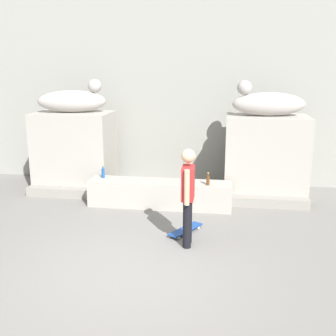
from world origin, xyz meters
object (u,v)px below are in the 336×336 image
object	(u,v)px
statue_reclining_left	(73,100)
bottle_clear	(190,176)
skater	(188,193)
statue_reclining_right	(267,103)
bottle_brown	(208,180)
skateboard	(186,230)
bottle_blue	(103,173)

from	to	relation	value
statue_reclining_left	bottle_clear	world-z (taller)	statue_reclining_left
statue_reclining_left	bottle_clear	distance (m)	3.37
skater	bottle_clear	bearing A→B (deg)	-177.05
statue_reclining_right	bottle_clear	size ratio (longest dim) A/B	5.29
skater	bottle_clear	size ratio (longest dim) A/B	5.34
bottle_brown	bottle_clear	size ratio (longest dim) A/B	0.86
statue_reclining_left	bottle_clear	size ratio (longest dim) A/B	5.37
skateboard	bottle_brown	xyz separation A→B (m)	(0.33, 1.24, 0.60)
bottle_blue	statue_reclining_right	bearing A→B (deg)	14.24
bottle_blue	skater	bearing A→B (deg)	-43.36
statue_reclining_right	bottle_brown	world-z (taller)	statue_reclining_right
bottle_brown	skateboard	bearing A→B (deg)	-104.69
skateboard	bottle_clear	bearing A→B (deg)	-146.41
skater	skateboard	distance (m)	0.99
statue_reclining_left	skateboard	world-z (taller)	statue_reclining_left
bottle_clear	skateboard	bearing A→B (deg)	-87.67
bottle_clear	bottle_blue	bearing A→B (deg)	179.29
statue_reclining_left	skateboard	size ratio (longest dim) A/B	2.13
statue_reclining_right	bottle_blue	xyz separation A→B (m)	(-3.52, -0.89, -1.49)
statue_reclining_right	bottle_blue	world-z (taller)	statue_reclining_right
statue_reclining_left	bottle_blue	size ratio (longest dim) A/B	6.05
statue_reclining_left	statue_reclining_right	xyz separation A→B (m)	(4.47, -0.01, 0.00)
statue_reclining_left	bottle_clear	xyz separation A→B (m)	(2.88, -0.93, -1.47)
bottle_blue	bottle_brown	xyz separation A→B (m)	(2.32, -0.22, -0.00)
bottle_blue	bottle_brown	world-z (taller)	bottle_blue
skater	bottle_brown	bearing A→B (deg)	170.80
statue_reclining_left	bottle_blue	bearing A→B (deg)	-55.60
skater	bottle_blue	size ratio (longest dim) A/B	6.01
statue_reclining_left	bottle_blue	distance (m)	1.99
skater	skateboard	size ratio (longest dim) A/B	2.12
skateboard	bottle_brown	distance (m)	1.42
statue_reclining_right	bottle_blue	distance (m)	3.93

